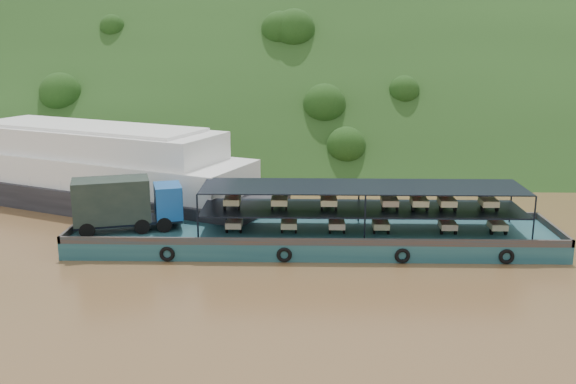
{
  "coord_description": "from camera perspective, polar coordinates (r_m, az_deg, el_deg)",
  "views": [
    {
      "loc": [
        -0.91,
        -45.23,
        15.21
      ],
      "look_at": [
        -2.0,
        3.0,
        3.2
      ],
      "focal_mm": 40.0,
      "sensor_mm": 36.0,
      "label": 1
    }
  ],
  "objects": [
    {
      "name": "ground",
      "position": [
        47.73,
        2.33,
        -4.62
      ],
      "size": [
        160.0,
        160.0,
        0.0
      ],
      "primitive_type": "plane",
      "color": "brown",
      "rests_on": "ground"
    },
    {
      "name": "hillside",
      "position": [
        82.65,
        1.9,
        3.37
      ],
      "size": [
        140.0,
        39.6,
        39.6
      ],
      "primitive_type": "cube",
      "rotation": [
        0.79,
        0.0,
        0.0
      ],
      "color": "#1B3413",
      "rests_on": "ground"
    },
    {
      "name": "cargo_barge",
      "position": [
        46.78,
        0.06,
        -3.33
      ],
      "size": [
        35.0,
        7.18,
        5.09
      ],
      "color": "#153F4B",
      "rests_on": "ground"
    },
    {
      "name": "passenger_ferry",
      "position": [
        60.8,
        -17.01,
        1.9
      ],
      "size": [
        36.17,
        22.58,
        7.21
      ],
      "rotation": [
        0.0,
        0.0,
        -0.42
      ],
      "color": "black",
      "rests_on": "ground"
    }
  ]
}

